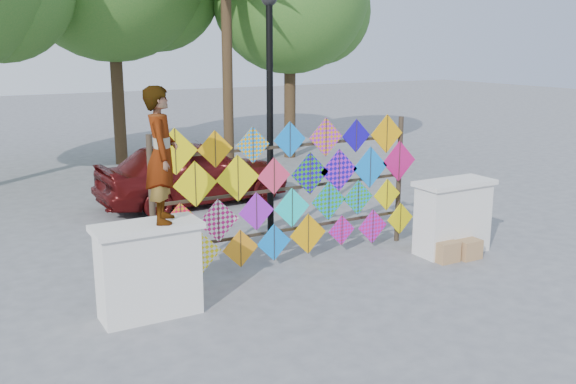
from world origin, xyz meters
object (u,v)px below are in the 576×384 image
object	(u,v)px
vendor_woman	(162,155)
lamppost	(270,94)
sedan	(194,172)
kite_rack	(295,190)

from	to	relation	value
vendor_woman	lamppost	xyz separation A→B (m)	(2.75, 2.20, 0.52)
vendor_woman	lamppost	world-z (taller)	lamppost
vendor_woman	lamppost	bearing A→B (deg)	-30.21
sedan	lamppost	size ratio (longest dim) A/B	0.97
sedan	lamppost	distance (m)	3.82
kite_rack	sedan	world-z (taller)	kite_rack
sedan	lamppost	bearing A→B (deg)	-178.98
vendor_woman	sedan	distance (m)	6.20
kite_rack	lamppost	world-z (taller)	lamppost
vendor_woman	sedan	bearing A→B (deg)	-3.68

